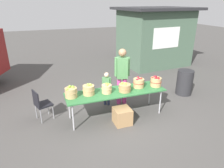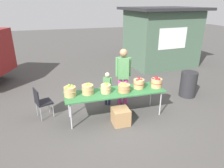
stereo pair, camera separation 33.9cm
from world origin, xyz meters
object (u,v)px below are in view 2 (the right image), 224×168
Objects in this scene: apple_basket_green_2 at (106,88)px; market_table at (115,93)px; apple_basket_red_0 at (139,83)px; trash_barrel at (188,84)px; apple_basket_green_0 at (70,91)px; apple_basket_red_1 at (157,83)px; child_customer at (107,86)px; apple_basket_green_1 at (88,89)px; folding_chair at (41,101)px; produce_crate at (121,116)px; vendor_adult at (123,73)px; apple_basket_green_3 at (124,88)px.

market_table is at bearing 0.01° from apple_basket_green_2.
apple_basket_red_0 is 0.37× the size of trash_barrel.
apple_basket_green_0 is (-1.18, 0.06, 0.17)m from market_table.
apple_basket_red_1 is at bearing -1.27° from apple_basket_green_2.
apple_basket_red_0 is (1.89, -0.00, 0.00)m from apple_basket_green_0.
apple_basket_green_0 is at bearing 57.43° from child_customer.
apple_basket_green_1 is 0.37× the size of folding_chair.
apple_basket_green_1 is 1.93m from apple_basket_red_1.
trash_barrel is at bearing 7.62° from apple_basket_green_0.
apple_basket_red_0 is at bearing 34.85° from produce_crate.
vendor_adult reaches higher than folding_chair.
apple_basket_green_0 reaches higher than apple_basket_red_1.
apple_basket_green_1 is at bearing 177.20° from apple_basket_red_1.
trash_barrel is at bearing 10.97° from apple_basket_green_2.
child_customer is 1.23× the size of folding_chair.
produce_crate is (1.21, -0.47, -0.67)m from apple_basket_green_0.
apple_basket_red_1 is at bearing -158.26° from trash_barrel.
apple_basket_green_0 reaches higher than apple_basket_red_0.
trash_barrel is at bearing -167.88° from vendor_adult.
apple_basket_green_3 is 2.64m from trash_barrel.
apple_basket_red_1 reaches higher than produce_crate.
apple_basket_red_1 is (1.93, -0.09, 0.00)m from apple_basket_green_1.
apple_basket_green_2 reaches higher than market_table.
apple_basket_green_2 is 0.33× the size of folding_chair.
apple_basket_green_2 is 0.97m from vendor_adult.
apple_basket_red_0 is at bearing -0.06° from apple_basket_green_0.
market_table is 2.56× the size of child_customer.
apple_basket_green_0 is 0.95× the size of apple_basket_green_3.
apple_basket_green_0 is 0.18× the size of vendor_adult.
vendor_adult is 2.03× the size of folding_chair.
apple_basket_green_1 is at bearing 175.14° from market_table.
apple_basket_red_0 reaches higher than market_table.
apple_basket_green_2 is 0.65× the size of produce_crate.
apple_basket_red_0 is at bearing 4.41° from market_table.
apple_basket_green_3 is (0.48, -0.07, -0.02)m from apple_basket_green_2.
apple_basket_green_3 reaches higher than market_table.
folding_chair is at bearing 165.57° from apple_basket_green_3.
folding_chair is at bearing 150.32° from apple_basket_green_0.
produce_crate is (1.97, -0.91, -0.29)m from folding_chair.
trash_barrel is (3.93, 0.53, -0.46)m from apple_basket_green_0.
apple_basket_green_1 is 0.96m from apple_basket_green_3.
folding_chair is at bearing -178.84° from trash_barrel.
apple_basket_green_3 is 0.86m from child_customer.
apple_basket_green_0 is 0.99× the size of apple_basket_red_1.
apple_basket_green_0 is 1.01× the size of apple_basket_green_1.
folding_chair reaches higher than market_table.
folding_chair is at bearing 170.71° from apple_basket_red_0.
child_customer is (0.71, 0.65, -0.26)m from apple_basket_green_1.
apple_basket_green_3 is at bearing -124.26° from folding_chair.
folding_chair is (-2.39, -0.16, -0.52)m from vendor_adult.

